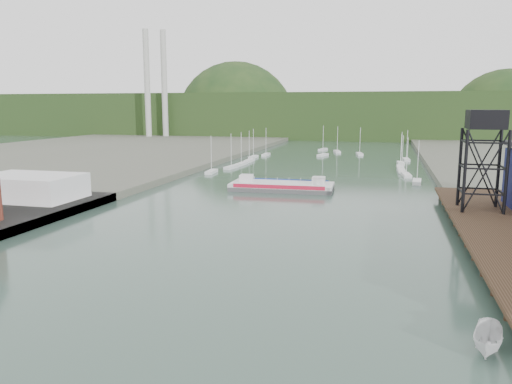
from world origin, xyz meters
The scene contains 9 objects.
ground centered at (0.00, 0.00, 0.00)m, with size 600.00×600.00×0.00m, color #2B423C.
east_pier centered at (37.00, 45.00, 1.90)m, with size 14.00×70.00×2.45m.
white_shed centered at (-44.00, 50.00, 3.85)m, with size 18.00×12.00×4.50m, color silver.
lift_tower centered at (35.00, 58.00, 15.65)m, with size 6.50×6.50×16.00m.
marina_sailboats centered at (0.08, 138.46, 0.35)m, with size 57.71×92.65×0.90m.
smokestacks centered at (-106.00, 232.50, 30.00)m, with size 11.20×8.20×60.00m.
distant_hills centered at (-3.98, 301.35, 10.38)m, with size 500.00×120.00×80.00m.
chain_ferry centered at (-2.45, 80.68, 0.94)m, with size 23.16×10.04×3.29m.
motorboat centered at (28.18, 11.10, 1.05)m, with size 2.05×5.46×2.11m, color silver.
Camera 1 is at (19.98, -27.90, 18.80)m, focal length 35.00 mm.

